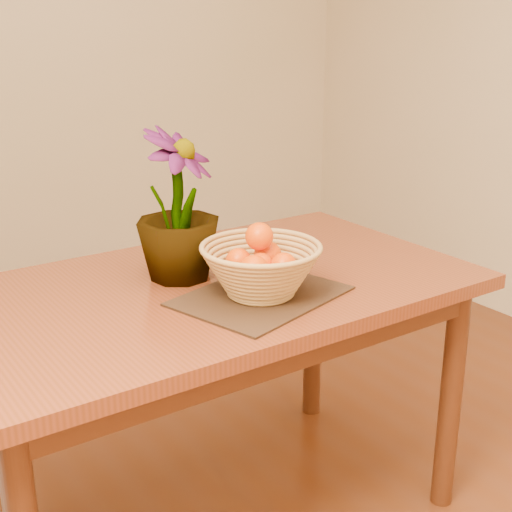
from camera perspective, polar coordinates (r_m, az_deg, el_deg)
table at (r=1.91m, az=-3.68°, el=-4.64°), size 1.40×0.80×0.75m
placemat at (r=1.78m, az=0.39°, el=-3.22°), size 0.47×0.40×0.01m
wicker_basket at (r=1.76m, az=0.39°, el=-1.28°), size 0.30×0.30×0.12m
orange_pile at (r=1.75m, az=0.37°, el=-0.13°), size 0.16×0.16×0.13m
potted_plant at (r=1.87m, az=-6.28°, el=4.03°), size 0.31×0.31×0.40m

